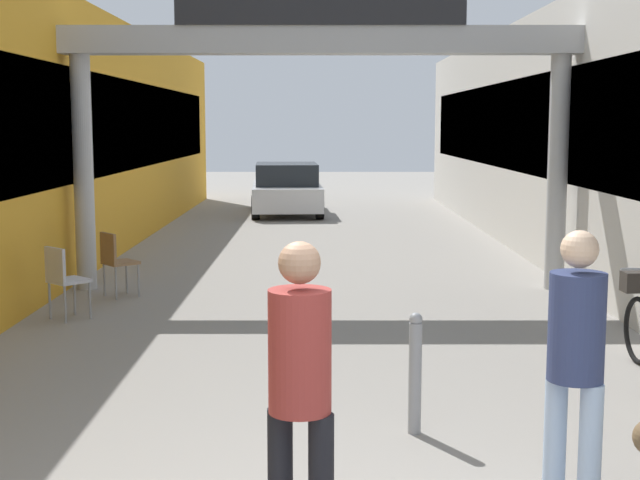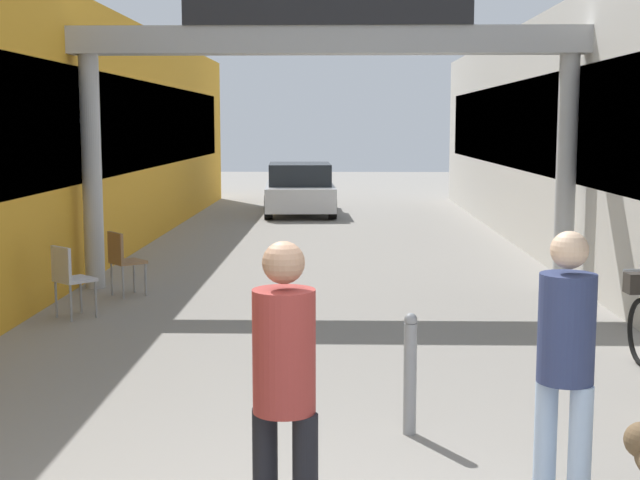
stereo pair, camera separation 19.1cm
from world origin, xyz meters
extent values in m
cube|color=gold|center=(-5.10, 11.00, 2.11)|extent=(3.00, 26.00, 4.22)
cube|color=black|center=(-3.62, 11.00, 2.32)|extent=(0.04, 23.40, 1.69)
cube|color=beige|center=(5.10, 11.00, 2.11)|extent=(3.00, 26.00, 4.22)
cube|color=black|center=(3.62, 11.00, 2.32)|extent=(0.04, 23.40, 1.69)
cylinder|color=#B2B2B2|center=(-3.35, 8.48, 1.65)|extent=(0.28, 0.28, 3.31)
cylinder|color=#B2B2B2|center=(3.35, 8.48, 1.65)|extent=(0.28, 0.28, 3.31)
cube|color=#B2B2B2|center=(0.00, 8.48, 3.49)|extent=(7.40, 0.44, 0.38)
cube|color=#232326|center=(0.00, 8.28, 4.00)|extent=(3.96, 0.10, 0.64)
cylinder|color=#A5BFE0|center=(1.46, 1.23, 0.40)|extent=(0.20, 0.20, 0.80)
cylinder|color=#A5BFE0|center=(1.62, 1.06, 0.40)|extent=(0.20, 0.20, 0.80)
cylinder|color=navy|center=(1.54, 1.14, 1.13)|extent=(0.48, 0.48, 0.66)
sphere|color=beige|center=(1.54, 1.14, 1.61)|extent=(0.32, 0.32, 0.23)
cylinder|color=black|center=(-0.22, 0.57, 0.40)|extent=(0.18, 0.18, 0.81)
cylinder|color=#99332D|center=(-0.11, 0.53, 1.14)|extent=(0.45, 0.45, 0.67)
sphere|color=tan|center=(-0.11, 0.53, 1.62)|extent=(0.30, 0.30, 0.23)
cube|color=#332D28|center=(3.11, 4.58, 0.80)|extent=(0.25, 0.21, 0.20)
cylinder|color=gray|center=(0.71, 2.45, 0.43)|extent=(0.10, 0.10, 0.86)
sphere|color=gray|center=(0.71, 2.45, 0.89)|extent=(0.10, 0.10, 0.10)
cylinder|color=gray|center=(-3.05, 6.72, 0.23)|extent=(0.04, 0.04, 0.45)
cylinder|color=gray|center=(-2.80, 6.49, 0.23)|extent=(0.04, 0.04, 0.45)
cylinder|color=gray|center=(-3.28, 6.47, 0.23)|extent=(0.04, 0.04, 0.45)
cylinder|color=gray|center=(-3.03, 6.24, 0.23)|extent=(0.04, 0.04, 0.45)
cube|color=silver|center=(-3.04, 6.48, 0.47)|extent=(0.57, 0.57, 0.04)
cube|color=silver|center=(-3.16, 6.35, 0.69)|extent=(0.32, 0.30, 0.40)
cylinder|color=gray|center=(-2.71, 8.13, 0.23)|extent=(0.04, 0.04, 0.45)
cylinder|color=gray|center=(-2.49, 7.87, 0.23)|extent=(0.04, 0.04, 0.45)
cylinder|color=gray|center=(-2.97, 7.91, 0.23)|extent=(0.04, 0.04, 0.45)
cylinder|color=gray|center=(-2.75, 7.65, 0.23)|extent=(0.04, 0.04, 0.45)
cube|color=olive|center=(-2.73, 7.89, 0.47)|extent=(0.56, 0.56, 0.04)
cube|color=olive|center=(-2.86, 7.78, 0.69)|extent=(0.29, 0.33, 0.40)
cube|color=silver|center=(-0.89, 19.30, 0.48)|extent=(1.98, 4.09, 0.60)
cube|color=#1E2328|center=(-0.88, 19.15, 1.06)|extent=(1.70, 2.29, 0.55)
cylinder|color=black|center=(-1.77, 20.70, 0.30)|extent=(0.23, 0.61, 0.60)
cylinder|color=black|center=(-0.18, 20.79, 0.30)|extent=(0.23, 0.61, 0.60)
cylinder|color=black|center=(-1.60, 17.80, 0.30)|extent=(0.23, 0.61, 0.60)
cylinder|color=black|center=(-0.01, 17.89, 0.30)|extent=(0.23, 0.61, 0.60)
camera|label=1|loc=(-0.01, -4.10, 2.34)|focal=50.00mm
camera|label=2|loc=(0.18, -4.10, 2.34)|focal=50.00mm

